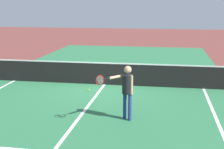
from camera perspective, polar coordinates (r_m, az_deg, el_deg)
ground_plane at (r=13.66m, az=-1.36°, el=-1.80°), size 60.00×60.00×0.00m
court_surface_inbounds at (r=13.66m, az=-1.36°, el=-1.80°), size 10.62×24.40×0.00m
line_center_service at (r=10.67m, az=-4.62°, el=-6.04°), size 0.10×6.40×0.01m
net at (r=13.55m, az=-1.37°, el=0.21°), size 10.58×0.09×1.07m
player_near at (r=9.37m, az=2.64°, el=-2.20°), size 0.98×0.85×1.64m
tennis_ball_near_net at (r=12.74m, az=-4.13°, el=-2.76°), size 0.07×0.07×0.07m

